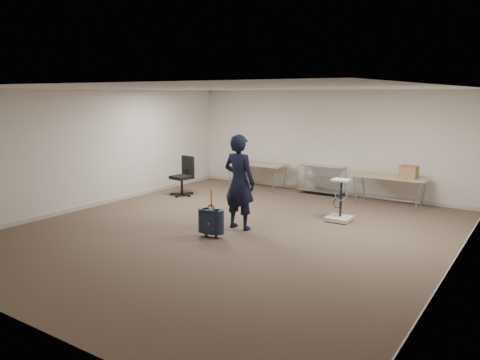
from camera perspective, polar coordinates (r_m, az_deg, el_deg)
The scene contains 10 objects.
ground at distance 9.36m, azimuth -0.78°, elevation -6.28°, with size 9.00×9.00×0.00m, color #4D3A2E.
room_shell at distance 10.47m, azimuth 3.52°, elevation -4.18°, with size 8.00×9.00×9.00m.
folding_table_left at distance 13.46m, azimuth 2.08°, elevation 1.86°, with size 1.80×0.75×0.73m.
folding_table_right at distance 11.94m, azimuth 17.80°, elevation 0.24°, with size 1.80×0.75×0.73m.
wire_shelf at distance 12.84m, azimuth 9.90°, elevation 0.21°, with size 1.22×0.47×0.80m.
person at distance 9.33m, azimuth -0.08°, elevation -0.25°, with size 0.70×0.46×1.92m, color black.
suitcase at distance 8.91m, azimuth -3.54°, elevation -5.06°, with size 0.37×0.25×0.92m.
office_chair at distance 12.63m, azimuth -6.95°, elevation -0.45°, with size 0.64×0.64×1.05m.
equipment_cart at distance 10.25m, azimuth 12.04°, elevation -3.62°, with size 0.50×0.50×0.92m.
cardboard_box at distance 11.74m, azimuth 19.88°, elevation 0.95°, with size 0.39×0.30×0.30m, color brown.
Camera 1 is at (5.08, -7.37, 2.70)m, focal length 35.00 mm.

